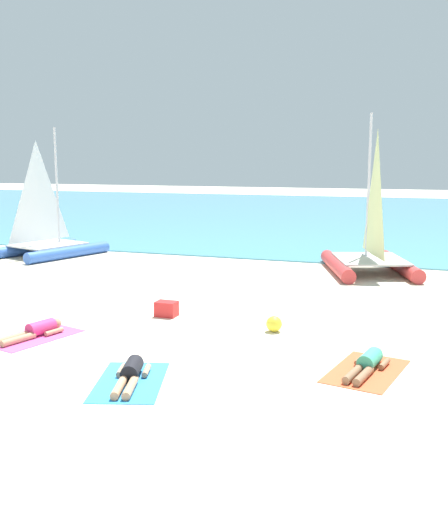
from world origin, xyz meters
TOP-DOWN VIEW (x-y plane):
  - ground_plane at (0.00, 10.00)m, footprint 120.00×120.00m
  - ocean_water at (0.00, 31.94)m, footprint 120.00×40.00m
  - sailboat_blue at (-8.90, 10.18)m, footprint 3.38×4.30m
  - sailboat_red at (3.20, 10.67)m, footprint 3.72×4.61m
  - towel_left at (-2.66, 0.90)m, footprint 1.55×2.12m
  - sunbather_left at (-2.65, 0.96)m, footprint 0.78×1.55m
  - towel_middle at (0.49, -0.71)m, footprint 1.62×2.14m
  - sunbather_middle at (0.47, -0.64)m, footprint 0.84×1.54m
  - towel_right at (4.17, 1.14)m, footprint 1.44×2.07m
  - sunbather_right at (4.18, 1.20)m, footprint 0.69×1.56m
  - beach_ball at (2.00, 3.00)m, footprint 0.35×0.35m
  - cooler_box at (-0.75, 3.40)m, footprint 0.50×0.36m

SIDE VIEW (x-z plane):
  - ground_plane at x=0.00m, z-range 0.00..0.00m
  - towel_left at x=-2.66m, z-range 0.00..0.01m
  - towel_middle at x=0.49m, z-range 0.00..0.01m
  - towel_right at x=4.17m, z-range 0.00..0.01m
  - ocean_water at x=0.00m, z-range 0.00..0.05m
  - sunbather_left at x=-2.65m, z-range -0.02..0.28m
  - sunbather_middle at x=0.47m, z-range -0.02..0.28m
  - sunbather_right at x=4.18m, z-range -0.02..0.28m
  - beach_ball at x=2.00m, z-range 0.00..0.35m
  - cooler_box at x=-0.75m, z-range 0.00..0.36m
  - sailboat_blue at x=-8.90m, z-range -1.73..3.19m
  - sailboat_red at x=3.20m, z-range -1.83..3.38m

